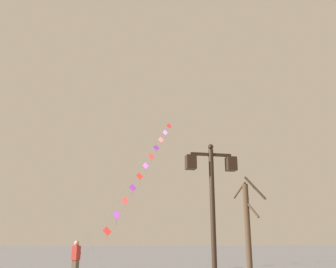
{
  "coord_description": "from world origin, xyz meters",
  "views": [
    {
      "loc": [
        -1.47,
        -1.68,
        1.77
      ],
      "look_at": [
        1.71,
        13.67,
        6.26
      ],
      "focal_mm": 39.21,
      "sensor_mm": 36.0,
      "label": 1
    }
  ],
  "objects_px": {
    "bare_tree": "(248,226)",
    "kite_train": "(143,171)",
    "twin_lantern_lamp_post": "(212,190)",
    "kite_flyer": "(76,260)"
  },
  "relations": [
    {
      "from": "kite_train",
      "to": "kite_flyer",
      "type": "height_order",
      "value": "kite_train"
    },
    {
      "from": "kite_train",
      "to": "bare_tree",
      "type": "relative_size",
      "value": 2.6
    },
    {
      "from": "kite_train",
      "to": "twin_lantern_lamp_post",
      "type": "bearing_deg",
      "value": -90.5
    },
    {
      "from": "twin_lantern_lamp_post",
      "to": "kite_flyer",
      "type": "bearing_deg",
      "value": 117.09
    },
    {
      "from": "kite_train",
      "to": "bare_tree",
      "type": "distance_m",
      "value": 10.91
    },
    {
      "from": "kite_flyer",
      "to": "twin_lantern_lamp_post",
      "type": "bearing_deg",
      "value": -126.58
    },
    {
      "from": "kite_flyer",
      "to": "bare_tree",
      "type": "distance_m",
      "value": 7.77
    },
    {
      "from": "bare_tree",
      "to": "kite_train",
      "type": "bearing_deg",
      "value": 110.48
    },
    {
      "from": "twin_lantern_lamp_post",
      "to": "bare_tree",
      "type": "relative_size",
      "value": 0.96
    },
    {
      "from": "twin_lantern_lamp_post",
      "to": "kite_train",
      "type": "distance_m",
      "value": 15.91
    }
  ]
}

